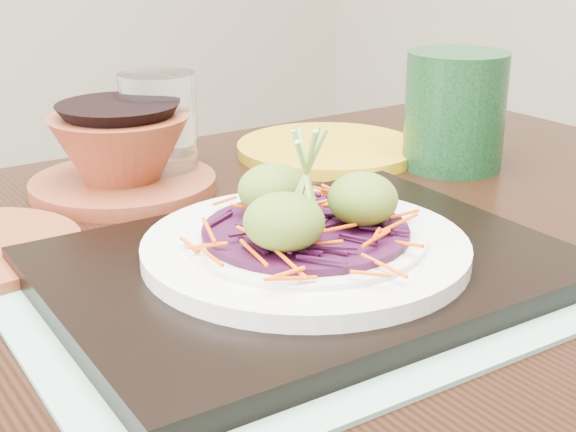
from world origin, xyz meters
TOP-DOWN VIEW (x-y plane):
  - dining_table at (0.04, -0.05)m, footprint 1.20×0.86m
  - placemat at (0.03, -0.09)m, footprint 0.46×0.38m
  - serving_tray at (0.03, -0.09)m, footprint 0.40×0.32m
  - white_plate at (0.03, -0.09)m, footprint 0.24×0.24m
  - cabbage_bed at (0.03, -0.09)m, footprint 0.15×0.15m
  - carrot_julienne at (0.03, -0.09)m, footprint 0.18×0.18m
  - guacamole_scoops at (0.03, -0.09)m, footprint 0.13×0.12m
  - scallion_garnish at (0.03, -0.09)m, footprint 0.06×0.06m
  - water_glass at (0.08, 0.19)m, footprint 0.10×0.10m
  - terracotta_bowl_set at (0.03, 0.18)m, footprint 0.23×0.23m
  - yellow_plate at (0.28, 0.15)m, footprint 0.27×0.27m
  - green_jar at (0.35, 0.03)m, footprint 0.13×0.13m

SIDE VIEW (x-z plane):
  - dining_table at x=0.04m, z-range 0.26..0.97m
  - placemat at x=0.03m, z-range 0.71..0.71m
  - yellow_plate at x=0.28m, z-range 0.71..0.72m
  - serving_tray at x=0.03m, z-range 0.71..0.73m
  - white_plate at x=0.03m, z-range 0.73..0.75m
  - terracotta_bowl_set at x=0.03m, z-range 0.71..0.78m
  - cabbage_bed at x=0.03m, z-range 0.75..0.75m
  - carrot_julienne at x=0.03m, z-range 0.75..0.76m
  - water_glass at x=0.08m, z-range 0.71..0.82m
  - guacamole_scoops at x=0.03m, z-range 0.75..0.79m
  - green_jar at x=0.35m, z-range 0.71..0.83m
  - scallion_garnish at x=0.03m, z-range 0.75..0.83m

